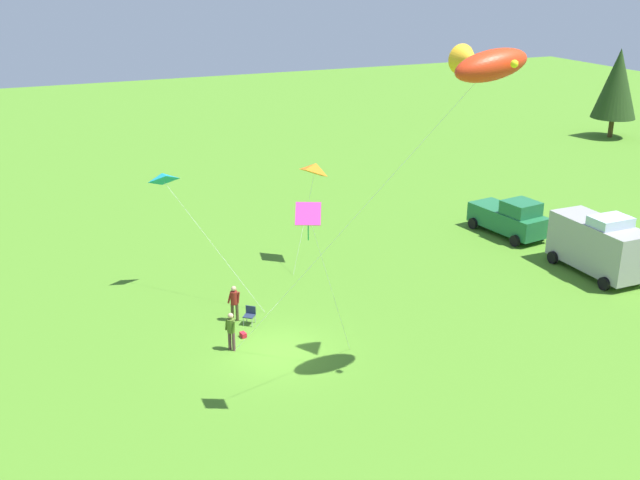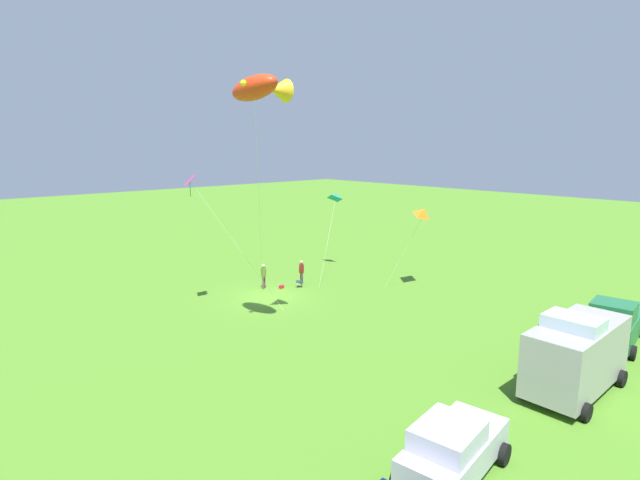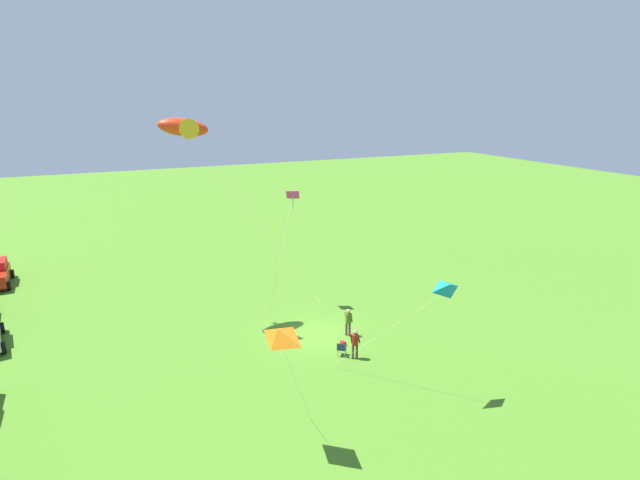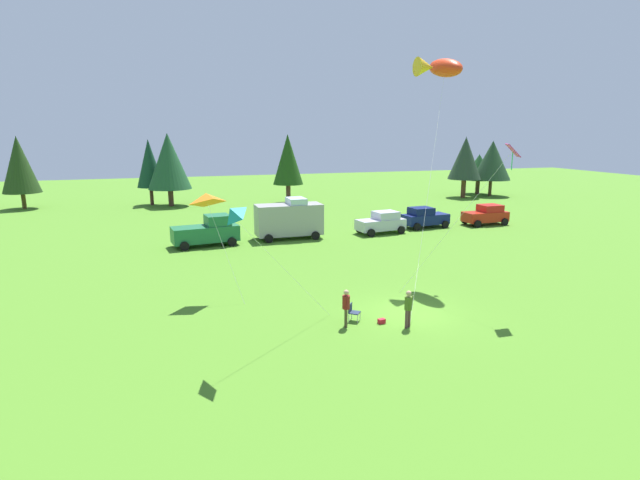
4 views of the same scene
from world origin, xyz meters
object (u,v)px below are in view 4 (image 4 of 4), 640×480
folding_chair (353,311)px  backpack_on_grass (382,321)px  car_navy_hatch (424,217)px  car_silver_compact (382,222)px  kite_delta_orange (206,198)px  car_red_sedan (486,215)px  kite_large_fish (440,68)px  van_motorhome_grey (289,219)px  kite_delta_teal (230,214)px  person_spectator (346,305)px  person_kite_flyer (408,306)px  kite_diamond_rainbow (509,156)px  truck_green_flatbed (207,231)px

folding_chair → backpack_on_grass: folding_chair is taller
car_navy_hatch → car_silver_compact: bearing=9.0°
folding_chair → kite_delta_orange: size_ratio=0.14×
car_red_sedan → kite_large_fish: (-13.14, -12.88, 11.35)m
van_motorhome_grey → backpack_on_grass: bearing=-91.6°
car_navy_hatch → kite_delta_teal: (-20.32, -22.12, 4.78)m
folding_chair → kite_delta_orange: bearing=174.7°
backpack_on_grass → van_motorhome_grey: van_motorhome_grey is taller
folding_chair → kite_large_fish: size_ratio=0.06×
backpack_on_grass → car_navy_hatch: car_navy_hatch is taller
car_silver_compact → kite_large_fish: bearing=-107.5°
van_motorhome_grey → car_red_sedan: size_ratio=1.27×
person_spectator → backpack_on_grass: 1.93m
person_spectator → car_navy_hatch: car_navy_hatch is taller
person_kite_flyer → person_spectator: size_ratio=1.00×
folding_chair → backpack_on_grass: bearing=7.7°
car_red_sedan → kite_delta_orange: 30.36m
backpack_on_grass → kite_large_fish: 15.56m
person_kite_flyer → person_spectator: (-2.62, 0.94, 0.00)m
kite_delta_orange → car_navy_hatch: bearing=34.0°
kite_large_fish → kite_diamond_rainbow: bearing=-89.3°
car_red_sedan → kite_delta_orange: kite_delta_orange is taller
person_kite_flyer → kite_large_fish: bearing=112.5°
van_motorhome_grey → kite_large_fish: bearing=-64.0°
truck_green_flatbed → kite_diamond_rainbow: 23.35m
folding_chair → car_red_sedan: 28.42m
person_spectator → backpack_on_grass: bearing=15.8°
backpack_on_grass → kite_large_fish: kite_large_fish is taller
person_spectator → truck_green_flatbed: 19.25m
van_motorhome_grey → kite_large_fish: 17.45m
folding_chair → person_spectator: 0.94m
van_motorhome_grey → kite_delta_orange: bearing=-120.7°
person_spectator → van_motorhome_grey: (2.09, 19.36, 0.62)m
person_spectator → kite_delta_orange: (-5.47, 6.39, 4.25)m
kite_large_fish → kite_delta_teal: size_ratio=2.13×
van_motorhome_grey → kite_delta_orange: size_ratio=0.95×
van_motorhome_grey → kite_delta_teal: size_ratio=0.89×
person_spectator → car_silver_compact: car_silver_compact is taller
backpack_on_grass → car_silver_compact: 21.02m
car_silver_compact → car_navy_hatch: bearing=6.2°
person_kite_flyer → kite_diamond_rainbow: (5.72, 1.29, 6.53)m
van_motorhome_grey → kite_delta_teal: bearing=-109.6°
kite_diamond_rainbow → kite_delta_orange: bearing=156.3°
kite_delta_orange → van_motorhome_grey: bearing=59.7°
folding_chair → kite_diamond_rainbow: (7.80, -0.21, 7.06)m
car_navy_hatch → kite_delta_orange: bearing=28.6°
person_kite_flyer → car_red_sedan: size_ratio=0.41×
car_red_sedan → kite_diamond_rainbow: 24.39m
kite_large_fish → kite_diamond_rainbow: kite_large_fish is taller
backpack_on_grass → kite_diamond_rainbow: (6.64, 0.49, 7.44)m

